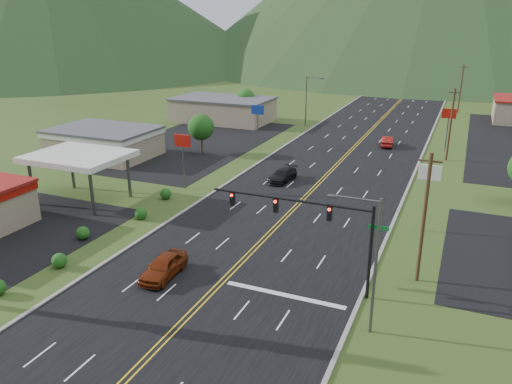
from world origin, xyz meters
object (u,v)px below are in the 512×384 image
at_px(traffic_signal, 315,220).
at_px(gas_canopy, 78,157).
at_px(car_red_near, 164,267).
at_px(streetlight_west, 308,98).
at_px(car_red_far, 388,141).
at_px(streetlight_east, 371,257).
at_px(car_dark_mid, 283,176).

height_order(traffic_signal, gas_canopy, traffic_signal).
xyz_separation_m(gas_canopy, car_red_near, (17.53, -11.05, -4.02)).
distance_m(streetlight_west, car_red_far, 19.68).
xyz_separation_m(streetlight_east, car_red_near, (-15.65, 0.95, -4.33)).
bearing_deg(car_red_near, car_dark_mid, 87.00).
distance_m(streetlight_west, gas_canopy, 49.10).
height_order(car_red_near, car_red_far, car_red_near).
distance_m(car_red_near, car_red_far, 49.73).
height_order(traffic_signal, car_red_near, traffic_signal).
height_order(streetlight_east, car_red_near, streetlight_east).
xyz_separation_m(streetlight_east, streetlight_west, (-22.86, 60.00, 0.00)).
distance_m(streetlight_east, car_red_far, 50.47).
height_order(streetlight_east, gas_canopy, streetlight_east).
bearing_deg(streetlight_east, gas_canopy, 160.12).
xyz_separation_m(streetlight_west, car_dark_mid, (7.36, -33.10, -4.44)).
height_order(traffic_signal, car_red_far, traffic_signal).
bearing_deg(streetlight_west, car_dark_mid, -77.46).
bearing_deg(traffic_signal, streetlight_east, -40.39).
height_order(streetlight_west, car_red_near, streetlight_west).
xyz_separation_m(gas_canopy, car_red_far, (26.60, 37.85, -4.08)).
relative_size(streetlight_east, streetlight_west, 1.00).
bearing_deg(car_red_near, streetlight_west, 94.30).
xyz_separation_m(streetlight_east, car_dark_mid, (-15.50, 26.90, -4.44)).
distance_m(streetlight_west, car_red_near, 59.65).
bearing_deg(streetlight_west, traffic_signal, -72.03).
bearing_deg(traffic_signal, car_dark_mid, 115.24).
height_order(traffic_signal, streetlight_east, streetlight_east).
distance_m(gas_canopy, car_dark_mid, 23.49).
xyz_separation_m(car_red_near, car_red_far, (9.07, 48.90, -0.06)).
distance_m(streetlight_east, car_red_near, 16.26).
bearing_deg(car_dark_mid, streetlight_west, 109.41).
bearing_deg(streetlight_west, streetlight_east, -69.14).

